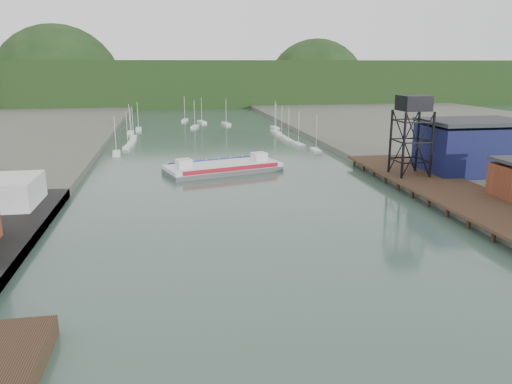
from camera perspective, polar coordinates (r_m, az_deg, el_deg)
name	(u,v)px	position (r m, az deg, el deg)	size (l,w,h in m)	color
ground	(338,362)	(44.73, 9.32, -18.60)	(600.00, 600.00, 0.00)	#2C443E
east_pier	(452,191)	(97.19, 21.46, 0.15)	(14.00, 70.00, 2.45)	black
lift_tower	(413,108)	(105.25, 17.56, 9.12)	(6.50, 6.50, 16.00)	black
blue_shed	(472,147)	(115.52, 23.43, 4.73)	(20.50, 14.50, 11.30)	#0C1036
marina_sailboats	(208,134)	(175.80, -5.56, 6.60)	(57.71, 92.65, 0.90)	silver
distant_hills	(181,85)	(336.96, -8.55, 11.97)	(500.00, 120.00, 80.00)	black
chain_ferry	(223,167)	(115.17, -3.79, 2.84)	(27.97, 17.57, 3.75)	#555557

